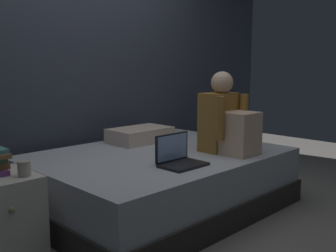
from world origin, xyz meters
name	(u,v)px	position (x,y,z in m)	size (l,w,h in m)	color
ground_plane	(167,224)	(0.00, 0.00, 0.00)	(8.00, 8.00, 0.00)	gray
wall_back	(74,45)	(0.00, 1.20, 1.35)	(5.60, 0.10, 2.70)	#383D4C
bed	(159,180)	(0.20, 0.30, 0.23)	(2.00, 1.50, 0.47)	#332D2B
person_sitting	(227,122)	(0.60, -0.08, 0.72)	(0.39, 0.44, 0.66)	olive
laptop	(179,158)	(0.02, -0.10, 0.52)	(0.32, 0.23, 0.22)	black
pillow	(140,135)	(0.39, 0.75, 0.53)	(0.56, 0.36, 0.13)	beige
mug	(24,169)	(-0.97, 0.22, 0.57)	(0.08, 0.08, 0.09)	#BCB2A3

